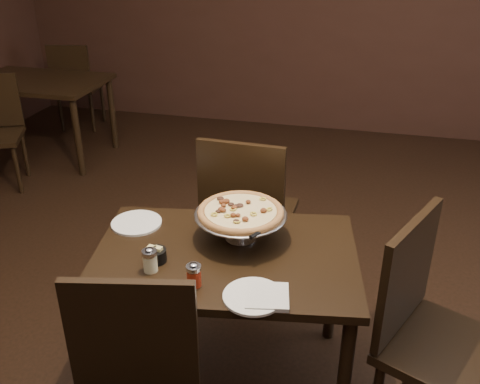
# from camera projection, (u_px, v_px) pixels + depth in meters

# --- Properties ---
(room) EXTENTS (6.04, 7.04, 2.84)m
(room) POSITION_uv_depth(u_px,v_px,m) (226.00, 79.00, 1.88)
(room) COLOR black
(room) RESTS_ON ground
(dining_table) EXTENTS (1.18, 0.88, 0.68)m
(dining_table) POSITION_uv_depth(u_px,v_px,m) (226.00, 271.00, 2.24)
(dining_table) COLOR black
(dining_table) RESTS_ON ground
(background_table) EXTENTS (1.11, 0.74, 0.69)m
(background_table) POSITION_uv_depth(u_px,v_px,m) (39.00, 90.00, 4.59)
(background_table) COLOR black
(background_table) RESTS_ON ground
(pizza_stand) EXTENTS (0.39, 0.39, 0.16)m
(pizza_stand) POSITION_uv_depth(u_px,v_px,m) (241.00, 212.00, 2.24)
(pizza_stand) COLOR #ADAEB4
(pizza_stand) RESTS_ON dining_table
(parmesan_shaker) EXTENTS (0.06, 0.06, 0.10)m
(parmesan_shaker) POSITION_uv_depth(u_px,v_px,m) (150.00, 260.00, 2.07)
(parmesan_shaker) COLOR #F0EEBB
(parmesan_shaker) RESTS_ON dining_table
(pepper_flake_shaker) EXTENTS (0.06, 0.06, 0.10)m
(pepper_flake_shaker) POSITION_uv_depth(u_px,v_px,m) (194.00, 275.00, 1.98)
(pepper_flake_shaker) COLOR #9A210E
(pepper_flake_shaker) RESTS_ON dining_table
(packet_caddy) EXTENTS (0.09, 0.09, 0.07)m
(packet_caddy) POSITION_uv_depth(u_px,v_px,m) (156.00, 255.00, 2.14)
(packet_caddy) COLOR black
(packet_caddy) RESTS_ON dining_table
(napkin_stack) EXTENTS (0.18, 0.18, 0.02)m
(napkin_stack) POSITION_uv_depth(u_px,v_px,m) (267.00, 296.00, 1.93)
(napkin_stack) COLOR silver
(napkin_stack) RESTS_ON dining_table
(plate_left) EXTENTS (0.23, 0.23, 0.01)m
(plate_left) POSITION_uv_depth(u_px,v_px,m) (137.00, 223.00, 2.41)
(plate_left) COLOR white
(plate_left) RESTS_ON dining_table
(plate_near) EXTENTS (0.22, 0.22, 0.01)m
(plate_near) POSITION_uv_depth(u_px,v_px,m) (253.00, 296.00, 1.94)
(plate_near) COLOR white
(plate_near) RESTS_ON dining_table
(serving_spatula) EXTENTS (0.13, 0.13, 0.02)m
(serving_spatula) POSITION_uv_depth(u_px,v_px,m) (259.00, 233.00, 2.10)
(serving_spatula) COLOR #ADAEB4
(serving_spatula) RESTS_ON pizza_stand
(chair_far) EXTENTS (0.47, 0.47, 0.96)m
(chair_far) POSITION_uv_depth(u_px,v_px,m) (247.00, 211.00, 2.84)
(chair_far) COLOR black
(chair_far) RESTS_ON ground
(chair_side) EXTENTS (0.59, 0.59, 0.96)m
(chair_side) POSITION_uv_depth(u_px,v_px,m) (432.00, 330.00, 2.01)
(chair_side) COLOR black
(chair_side) RESTS_ON ground
(bg_chair_far) EXTENTS (0.46, 0.46, 0.86)m
(bg_chair_far) POSITION_uv_depth(u_px,v_px,m) (76.00, 83.00, 5.28)
(bg_chair_far) COLOR black
(bg_chair_far) RESTS_ON ground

